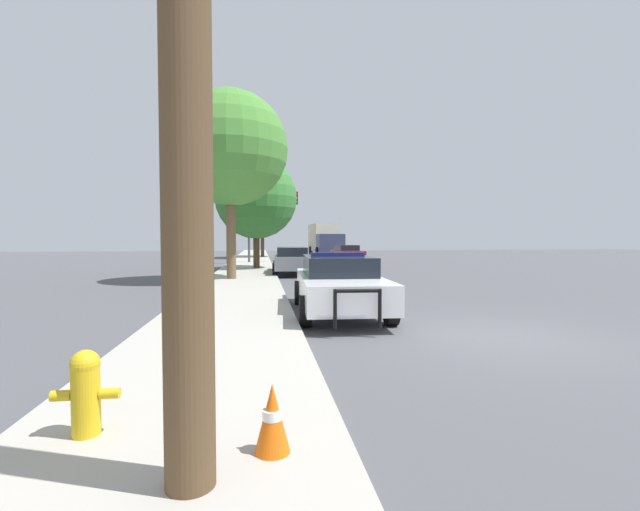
{
  "coord_description": "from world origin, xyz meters",
  "views": [
    {
      "loc": [
        -4.36,
        -7.31,
        1.83
      ],
      "look_at": [
        -1.24,
        14.95,
        0.92
      ],
      "focal_mm": 24.0,
      "sensor_mm": 36.0,
      "label": 1
    }
  ],
  "objects": [
    {
      "name": "ground_plane",
      "position": [
        0.0,
        0.0,
        0.0
      ],
      "size": [
        110.0,
        110.0,
        0.0
      ],
      "primitive_type": "plane",
      "color": "#4F4F54"
    },
    {
      "name": "sidewalk_left",
      "position": [
        -5.1,
        0.0,
        0.07
      ],
      "size": [
        3.0,
        110.0,
        0.13
      ],
      "color": "#ADA89E",
      "rests_on": "ground_plane"
    },
    {
      "name": "police_car",
      "position": [
        -2.47,
        2.89,
        0.74
      ],
      "size": [
        2.22,
        5.1,
        1.48
      ],
      "rotation": [
        0.0,
        0.0,
        3.09
      ],
      "color": "white",
      "rests_on": "ground_plane"
    },
    {
      "name": "fire_hydrant",
      "position": [
        -5.85,
        -3.44,
        0.52
      ],
      "size": [
        0.56,
        0.24,
        0.74
      ],
      "color": "gold",
      "rests_on": "sidewalk_left"
    },
    {
      "name": "traffic_light",
      "position": [
        -3.76,
        23.33,
        3.77
      ],
      "size": [
        3.55,
        0.35,
        5.17
      ],
      "color": "#424247",
      "rests_on": "sidewalk_left"
    },
    {
      "name": "car_background_midblock",
      "position": [
        -2.79,
        14.09,
        0.74
      ],
      "size": [
        2.06,
        4.68,
        1.38
      ],
      "rotation": [
        0.0,
        0.0,
        -0.05
      ],
      "color": "slate",
      "rests_on": "ground_plane"
    },
    {
      "name": "car_background_oncoming",
      "position": [
        2.43,
        25.76,
        0.71
      ],
      "size": [
        2.2,
        4.49,
        1.29
      ],
      "rotation": [
        0.0,
        0.0,
        3.21
      ],
      "color": "maroon",
      "rests_on": "ground_plane"
    },
    {
      "name": "box_truck",
      "position": [
        2.15,
        35.53,
        1.75
      ],
      "size": [
        2.9,
        7.02,
        3.27
      ],
      "rotation": [
        0.0,
        0.0,
        3.18
      ],
      "color": "#333856",
      "rests_on": "ground_plane"
    },
    {
      "name": "tree_sidewalk_near",
      "position": [
        -5.56,
        10.92,
        5.55
      ],
      "size": [
        4.78,
        4.78,
        7.83
      ],
      "color": "brown",
      "rests_on": "sidewalk_left"
    },
    {
      "name": "tree_sidewalk_mid",
      "position": [
        -4.57,
        17.28,
        4.1
      ],
      "size": [
        4.63,
        4.63,
        6.3
      ],
      "color": "#4C3823",
      "rests_on": "sidewalk_left"
    },
    {
      "name": "tree_sidewalk_far",
      "position": [
        -4.15,
        32.09,
        4.73
      ],
      "size": [
        5.33,
        5.33,
        7.28
      ],
      "color": "#4C3823",
      "rests_on": "sidewalk_left"
    },
    {
      "name": "traffic_cone",
      "position": [
        -4.27,
        -3.96,
        0.41
      ],
      "size": [
        0.29,
        0.29,
        0.55
      ],
      "color": "orange",
      "rests_on": "sidewalk_left"
    }
  ]
}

